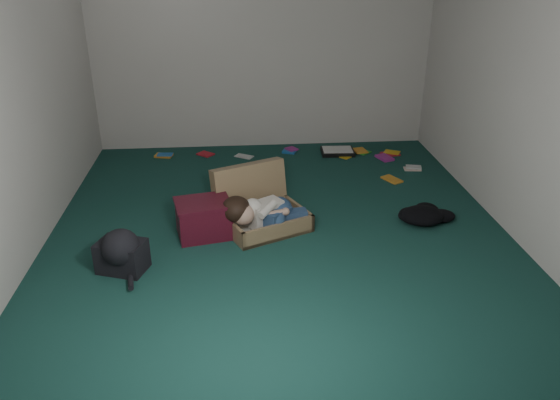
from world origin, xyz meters
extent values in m
plane|color=#163F38|center=(0.00, 0.00, 0.00)|extent=(4.50, 4.50, 0.00)
plane|color=silver|center=(0.00, 2.25, 1.30)|extent=(4.50, 0.00, 4.50)
plane|color=silver|center=(0.00, -2.25, 1.30)|extent=(4.50, 0.00, 4.50)
plane|color=silver|center=(-2.00, 0.00, 1.30)|extent=(0.00, 4.50, 4.50)
plane|color=silver|center=(2.00, 0.00, 1.30)|extent=(0.00, 4.50, 4.50)
cube|color=olive|center=(-0.11, 0.00, 0.08)|extent=(0.84, 0.74, 0.16)
cube|color=beige|center=(-0.11, 0.00, 0.04)|extent=(0.76, 0.66, 0.02)
cube|color=olive|center=(-0.24, 0.29, 0.25)|extent=(0.72, 0.48, 0.51)
cube|color=silver|center=(-0.12, -0.03, 0.17)|extent=(0.34, 0.30, 0.22)
sphere|color=tan|center=(-0.31, -0.15, 0.23)|extent=(0.19, 0.19, 0.19)
ellipsoid|color=black|center=(-0.37, -0.12, 0.26)|extent=(0.25, 0.26, 0.22)
ellipsoid|color=navy|center=(0.01, 0.04, 0.17)|extent=(0.23, 0.26, 0.22)
cube|color=navy|center=(-0.02, -0.09, 0.16)|extent=(0.27, 0.28, 0.14)
cube|color=navy|center=(0.13, -0.04, 0.13)|extent=(0.25, 0.14, 0.11)
sphere|color=white|center=(0.20, 0.03, 0.11)|extent=(0.11, 0.11, 0.11)
sphere|color=white|center=(0.23, -0.04, 0.10)|extent=(0.10, 0.10, 0.10)
cylinder|color=tan|center=(-0.02, -0.13, 0.21)|extent=(0.19, 0.13, 0.07)
cube|color=#470E1C|center=(-0.65, -0.07, 0.15)|extent=(0.51, 0.43, 0.30)
cube|color=#470E1C|center=(-0.65, -0.07, 0.31)|extent=(0.53, 0.45, 0.02)
cube|color=black|center=(0.87, 1.86, 0.02)|extent=(0.40, 0.31, 0.05)
cube|color=white|center=(0.87, 1.86, 0.05)|extent=(0.36, 0.27, 0.01)
cube|color=orange|center=(-1.22, 1.93, 0.01)|extent=(0.18, 0.14, 0.02)
cube|color=red|center=(-0.72, 1.95, 0.01)|extent=(0.23, 0.22, 0.02)
cube|color=silver|center=(-0.26, 1.84, 0.01)|extent=(0.18, 0.21, 0.02)
cube|color=#2167B5|center=(0.29, 1.95, 0.01)|extent=(0.19, 0.22, 0.02)
cube|color=gold|center=(0.93, 1.77, 0.01)|extent=(0.22, 0.21, 0.02)
cube|color=green|center=(1.17, 1.89, 0.01)|extent=(0.19, 0.15, 0.02)
cube|color=#A5298B|center=(1.39, 1.63, 0.01)|extent=(0.22, 0.22, 0.02)
cube|color=beige|center=(1.62, 1.27, 0.01)|extent=(0.17, 0.20, 0.02)
cube|color=orange|center=(1.31, 0.99, 0.01)|extent=(0.20, 0.22, 0.02)
cube|color=red|center=(1.50, 1.77, 0.01)|extent=(0.22, 0.20, 0.02)
camera|label=1|loc=(-0.36, -4.28, 2.30)|focal=35.00mm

